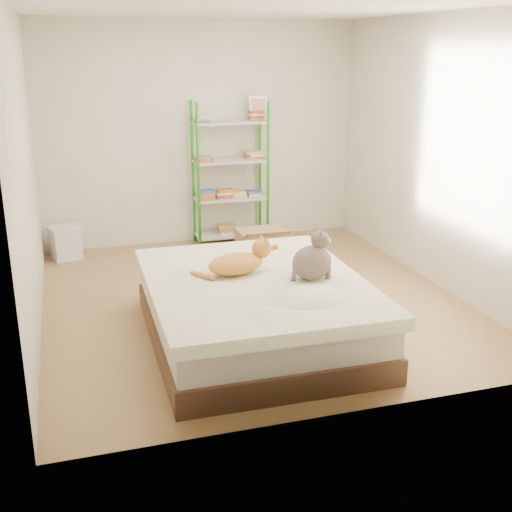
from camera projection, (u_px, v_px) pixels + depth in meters
name	position (u px, v px, depth m)	size (l,w,h in m)	color
room	(251.00, 163.00, 5.70)	(3.81, 4.21, 2.61)	olive
bed	(255.00, 310.00, 5.15)	(1.70, 2.11, 0.53)	#483723
orange_cat	(236.00, 261.00, 5.14)	(0.55, 0.30, 0.22)	orange
grey_cat	(312.00, 255.00, 5.01)	(0.29, 0.35, 0.40)	brown
shelf_unit	(231.00, 175.00, 7.64)	(0.91, 0.36, 1.74)	#2A8F1F
cardboard_box	(262.00, 246.00, 7.11)	(0.52, 0.50, 0.42)	tan
white_bin	(66.00, 242.00, 7.20)	(0.40, 0.37, 0.38)	silver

